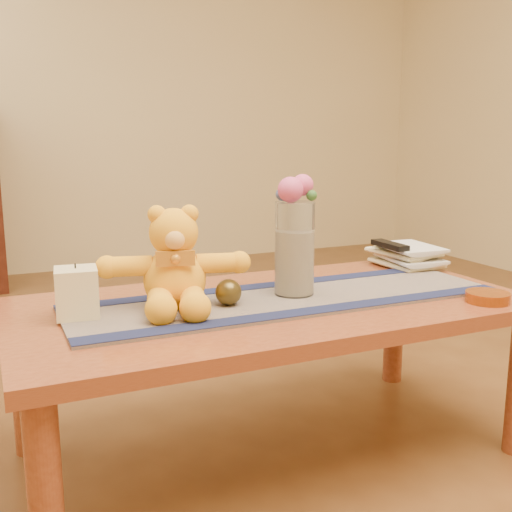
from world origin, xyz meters
name	(u,v)px	position (x,y,z in m)	size (l,w,h in m)	color
floor	(272,451)	(0.00, 0.00, 0.00)	(5.50, 5.50, 0.00)	#583519
wall_back	(88,64)	(0.00, 2.75, 1.35)	(5.50, 5.50, 0.00)	#CAB581
coffee_table_top	(273,308)	(0.00, 0.00, 0.43)	(1.40, 0.70, 0.04)	brown
table_leg_fl	(45,492)	(-0.64, -0.29, 0.21)	(0.07, 0.07, 0.41)	brown
table_leg_bl	(24,385)	(-0.64, 0.29, 0.21)	(0.07, 0.07, 0.41)	brown
table_leg_br	(394,327)	(0.64, 0.29, 0.21)	(0.07, 0.07, 0.41)	brown
persian_runner	(287,299)	(0.04, -0.01, 0.45)	(1.20, 0.35, 0.01)	#1B1740
runner_border_near	(313,310)	(0.04, -0.15, 0.46)	(1.20, 0.06, 0.00)	#151B40
runner_border_far	(265,285)	(0.04, 0.14, 0.46)	(1.20, 0.06, 0.00)	#151B40
teddy_bear	(174,259)	(-0.26, 0.04, 0.58)	(0.37, 0.30, 0.25)	yellow
pillar_candle	(77,292)	(-0.51, 0.05, 0.52)	(0.10, 0.10, 0.12)	beige
candle_wick	(75,266)	(-0.51, 0.05, 0.58)	(0.00, 0.00, 0.01)	black
glass_vase	(295,249)	(0.07, 0.02, 0.59)	(0.11, 0.11, 0.26)	silver
potpourri_fill	(294,262)	(0.07, 0.02, 0.55)	(0.09, 0.09, 0.18)	beige
rose_left	(291,190)	(0.05, 0.01, 0.75)	(0.07, 0.07, 0.07)	#D64B89
rose_right	(303,185)	(0.10, 0.02, 0.76)	(0.06, 0.06, 0.06)	#D64B89
blue_flower_back	(293,191)	(0.08, 0.05, 0.75)	(0.04, 0.04, 0.04)	#4A5CA0
blue_flower_side	(282,194)	(0.04, 0.04, 0.74)	(0.04, 0.04, 0.04)	#4A5CA0
leaf_sprig	(312,195)	(0.11, 0.00, 0.74)	(0.03, 0.03, 0.03)	#33662D
bronze_ball	(228,292)	(-0.14, -0.02, 0.49)	(0.07, 0.07, 0.07)	#433716
book_bottom	(387,266)	(0.53, 0.20, 0.46)	(0.17, 0.22, 0.02)	beige
book_lower	(389,261)	(0.54, 0.20, 0.48)	(0.16, 0.22, 0.02)	beige
book_upper	(386,255)	(0.53, 0.21, 0.50)	(0.17, 0.22, 0.02)	beige
book_top	(389,250)	(0.54, 0.20, 0.52)	(0.16, 0.22, 0.02)	beige
tv_remote	(390,245)	(0.53, 0.19, 0.54)	(0.04, 0.16, 0.02)	black
amber_dish	(488,297)	(0.53, -0.25, 0.46)	(0.12, 0.12, 0.03)	#BF5914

